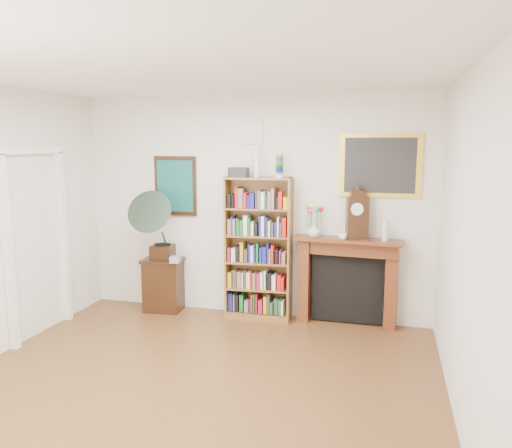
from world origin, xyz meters
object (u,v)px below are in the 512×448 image
Objects in this scene: gramophone at (156,221)px; cd_stack at (175,260)px; bookshelf at (258,241)px; side_cabinet at (163,285)px; mantel_clock at (357,215)px; bottle_right at (387,232)px; bottle_left at (385,231)px; flower_vase at (314,230)px; teacup at (343,236)px; fireplace at (347,274)px.

gramophone reaches higher than cd_stack.
bookshelf is 2.95× the size of side_cabinet.
mantel_clock is 0.39m from bottle_right.
bookshelf is 3.57× the size of mantel_clock.
mantel_clock reaches higher than bottle_right.
mantel_clock is 2.90× the size of bottle_right.
bookshelf is 1.54m from bottle_left.
bottle_left is (0.83, -0.02, 0.04)m from flower_vase.
teacup is at bearing 3.22° from cd_stack.
fireplace is 0.72m from bottle_left.
bottle_right is at bearing -19.07° from mantel_clock.
bookshelf is at bearing 176.20° from teacup.
cd_stack is (-2.15, -0.26, 0.11)m from fireplace.
mantel_clock is (0.10, -0.05, 0.73)m from fireplace.
bottle_right reaches higher than teacup.
side_cabinet is 2.96m from bottle_right.
bottle_right is (0.02, 0.03, -0.02)m from bottle_left.
gramophone reaches higher than flower_vase.
fireplace reaches higher than cd_stack.
bookshelf reaches higher than mantel_clock.
bottle_right is at bearing 9.35° from teacup.
mantel_clock is at bearing 5.40° from cd_stack.
flower_vase is 0.83m from bottle_left.
fireplace is 0.68m from flower_vase.
bottle_left is (0.33, -0.04, -0.16)m from mantel_clock.
gramophone reaches higher than bottle_left.
bottle_left reaches higher than teacup.
side_cabinet is at bearing -173.03° from fireplace.
bookshelf is 12.46× the size of flower_vase.
bookshelf is 1.34m from gramophone.
bottle_left reaches higher than side_cabinet.
bookshelf is 1.45m from side_cabinet.
mantel_clock is at bearing -2.36° from gramophone.
gramophone is 4.60× the size of bottle_right.
flower_vase is at bearing -3.97° from side_cabinet.
bookshelf reaches higher than bottle_left.
bookshelf reaches higher than flower_vase.
cd_stack is 0.21× the size of mantel_clock.
flower_vase is 0.85m from bottle_right.
mantel_clock reaches higher than teacup.
gramophone is 9.56× the size of teacup.
fireplace is 6.53× the size of bottle_right.
cd_stack is (0.25, -0.15, 0.39)m from side_cabinet.
teacup is at bearing -11.60° from flower_vase.
cd_stack is at bearing -173.57° from bookshelf.
side_cabinet is (-1.29, -0.04, -0.65)m from bookshelf.
fireplace reaches higher than side_cabinet.
gramophone reaches higher than fireplace.
bottle_left is at bearing -1.28° from flower_vase.
bottle_left is at bearing -4.37° from bookshelf.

